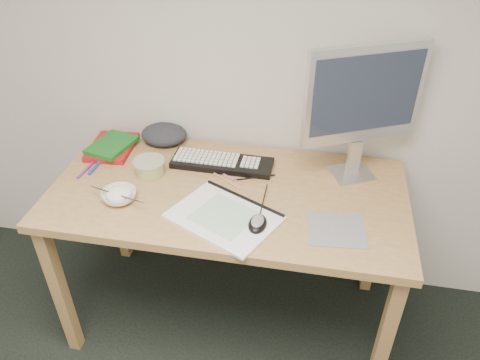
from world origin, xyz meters
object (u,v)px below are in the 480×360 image
at_px(sketchpad, 224,217).
at_px(rice_bowl, 119,196).
at_px(desk, 228,207).
at_px(monitor, 364,98).
at_px(keyboard, 222,163).

height_order(sketchpad, rice_bowl, rice_bowl).
distance_m(desk, monitor, 0.67).
xyz_separation_m(desk, monitor, (0.48, 0.20, 0.43)).
bearing_deg(sketchpad, monitor, 65.52).
height_order(sketchpad, monitor, monitor).
relative_size(keyboard, rice_bowl, 3.23).
relative_size(desk, keyboard, 3.28).
bearing_deg(rice_bowl, keyboard, 42.76).
bearing_deg(desk, sketchpad, -82.58).
bearing_deg(desk, rice_bowl, -160.38).
xyz_separation_m(sketchpad, rice_bowl, (-0.41, 0.03, 0.02)).
bearing_deg(sketchpad, keyboard, 129.76).
bearing_deg(monitor, keyboard, 157.66).
distance_m(keyboard, rice_bowl, 0.45).
relative_size(monitor, rice_bowl, 4.15).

